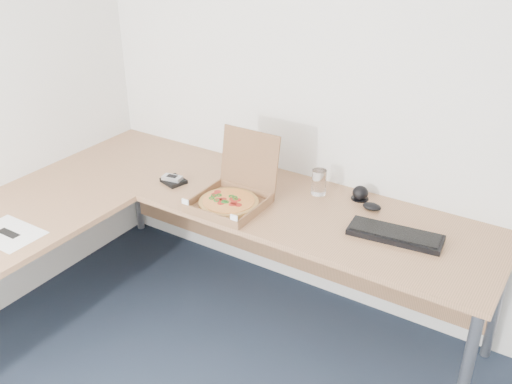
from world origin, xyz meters
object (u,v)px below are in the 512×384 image
Objects in this scene: drinking_glass at (319,182)px; keyboard at (395,235)px; desk at (160,219)px; pizza_box at (231,198)px; wallet at (174,181)px.

drinking_glass reaches higher than keyboard.
keyboard is (1.07, 0.41, 0.04)m from desk.
keyboard is (0.81, 0.15, -0.03)m from pizza_box.
drinking_glass is 0.54m from keyboard.
wallet is at bearing -156.90° from drinking_glass.
pizza_box reaches higher than keyboard.
drinking_glass is 0.79m from wallet.
desk is 20.07× the size of wallet.
drinking_glass reaches higher than wallet.
wallet is at bearing 178.39° from keyboard.
desk is 1.15m from keyboard.
drinking_glass is (0.32, 0.35, 0.03)m from pizza_box.
keyboard is 3.45× the size of wallet.
wallet is (-0.16, 0.30, 0.04)m from desk.
drinking_glass is 0.31× the size of keyboard.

